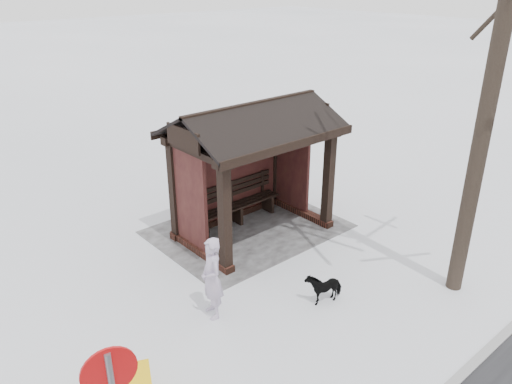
% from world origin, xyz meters
% --- Properties ---
extents(ground, '(120.00, 120.00, 0.00)m').
position_xyz_m(ground, '(0.00, 0.00, 0.00)').
color(ground, white).
rests_on(ground, ground).
extents(kerb, '(120.00, 0.15, 0.06)m').
position_xyz_m(kerb, '(0.00, 5.50, 0.01)').
color(kerb, gray).
rests_on(kerb, ground).
extents(trampled_patch, '(4.20, 3.20, 0.02)m').
position_xyz_m(trampled_patch, '(0.00, -0.20, 0.01)').
color(trampled_patch, gray).
rests_on(trampled_patch, ground).
extents(bus_shelter, '(3.60, 2.40, 3.09)m').
position_xyz_m(bus_shelter, '(0.00, -0.16, 2.17)').
color(bus_shelter, '#331A12').
rests_on(bus_shelter, ground).
extents(pedestrian, '(0.50, 0.63, 1.52)m').
position_xyz_m(pedestrian, '(2.53, 1.86, 0.76)').
color(pedestrian, '#B2A2BE').
rests_on(pedestrian, ground).
extents(dog, '(0.74, 0.46, 0.58)m').
position_xyz_m(dog, '(0.72, 2.83, 0.29)').
color(dog, black).
rests_on(dog, ground).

